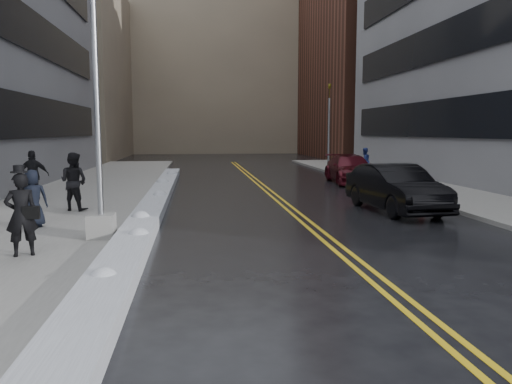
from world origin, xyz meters
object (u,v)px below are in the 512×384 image
object	(u,v)px
lamppost	(98,143)
fire_hydrant	(423,183)
car_black	(396,188)
pedestrian_b	(74,182)
pedestrian_c	(33,198)
pedestrian_d	(33,175)
pedestrian_east	(364,161)
pedestrian_fedora	(21,215)
car_maroon	(350,169)
traffic_signal	(329,123)

from	to	relation	value
lamppost	fire_hydrant	size ratio (longest dim) A/B	10.45
fire_hydrant	car_black	xyz separation A→B (m)	(-2.93, -4.05, 0.29)
lamppost	pedestrian_b	size ratio (longest dim) A/B	3.87
pedestrian_c	pedestrian_d	distance (m)	6.08
pedestrian_d	pedestrian_east	size ratio (longest dim) A/B	1.18
pedestrian_fedora	pedestrian_b	bearing A→B (deg)	-108.16
fire_hydrant	car_maroon	xyz separation A→B (m)	(-1.50, 5.67, 0.22)
fire_hydrant	pedestrian_c	world-z (taller)	pedestrian_c
pedestrian_c	car_maroon	xyz separation A→B (m)	(12.96, 11.99, -0.20)
pedestrian_east	car_black	xyz separation A→B (m)	(-3.53, -13.49, -0.14)
pedestrian_d	car_black	distance (m)	13.76
pedestrian_fedora	car_maroon	xyz separation A→B (m)	(12.14, 15.37, -0.29)
car_maroon	lamppost	bearing A→B (deg)	-124.36
traffic_signal	pedestrian_c	size ratio (longest dim) A/B	3.69
traffic_signal	pedestrian_b	world-z (taller)	traffic_signal
pedestrian_c	car_maroon	bearing A→B (deg)	-157.08
fire_hydrant	pedestrian_d	size ratio (longest dim) A/B	0.38
pedestrian_c	pedestrian_east	distance (m)	21.80
pedestrian_d	fire_hydrant	bearing A→B (deg)	166.39
pedestrian_d	car_black	xyz separation A→B (m)	(13.29, -3.55, -0.29)
pedestrian_fedora	pedestrian_d	distance (m)	9.56
traffic_signal	pedestrian_east	distance (m)	5.28
car_maroon	pedestrian_d	bearing A→B (deg)	-153.31
traffic_signal	car_maroon	world-z (taller)	traffic_signal
lamppost	traffic_signal	xyz separation A→B (m)	(11.80, 22.00, 0.87)
pedestrian_d	car_maroon	distance (m)	15.96
fire_hydrant	pedestrian_b	bearing A→B (deg)	-166.46
pedestrian_east	pedestrian_c	bearing A→B (deg)	22.92
lamppost	pedestrian_east	distance (m)	21.75
traffic_signal	pedestrian_fedora	world-z (taller)	traffic_signal
pedestrian_fedora	fire_hydrant	bearing A→B (deg)	-166.20
pedestrian_fedora	pedestrian_d	world-z (taller)	pedestrian_d
pedestrian_b	car_maroon	bearing A→B (deg)	-123.23
pedestrian_b	pedestrian_c	xyz separation A→B (m)	(-0.43, -2.94, -0.17)
pedestrian_d	pedestrian_fedora	bearing A→B (deg)	90.26
pedestrian_east	car_maroon	distance (m)	4.33
pedestrian_b	pedestrian_c	size ratio (longest dim) A/B	1.21
pedestrian_c	car_maroon	world-z (taller)	pedestrian_c
pedestrian_fedora	car_black	distance (m)	12.12
fire_hydrant	car_maroon	size ratio (longest dim) A/B	0.14
car_maroon	pedestrian_east	bearing A→B (deg)	64.81
pedestrian_b	car_maroon	xyz separation A→B (m)	(12.52, 9.05, -0.37)
lamppost	pedestrian_fedora	distance (m)	2.63
pedestrian_b	pedestrian_d	distance (m)	3.62
lamppost	car_black	xyz separation A→B (m)	(9.37, 3.95, -1.70)
lamppost	pedestrian_east	bearing A→B (deg)	53.50
fire_hydrant	pedestrian_fedora	distance (m)	16.75
pedestrian_c	pedestrian_d	xyz separation A→B (m)	(-1.76, 5.82, 0.16)
pedestrian_east	pedestrian_fedora	bearing A→B (deg)	29.98
pedestrian_east	pedestrian_d	bearing A→B (deg)	7.21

